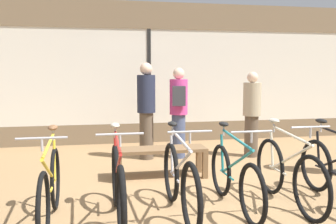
# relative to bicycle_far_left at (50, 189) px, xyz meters

# --- Properties ---
(ground_plane) EXTENTS (24.00, 24.00, 0.00)m
(ground_plane) POSITION_rel_bicycle_far_left_xyz_m (1.72, 0.51, -0.41)
(ground_plane) COLOR #99754C
(shop_back_wall) EXTENTS (12.00, 0.08, 3.20)m
(shop_back_wall) POSITION_rel_bicycle_far_left_xyz_m (1.72, 4.50, 1.23)
(shop_back_wall) COLOR #7A664C
(shop_back_wall) RESTS_ON ground_plane
(bicycle_far_left) EXTENTS (0.46, 1.81, 1.05)m
(bicycle_far_left) POSITION_rel_bicycle_far_left_xyz_m (0.00, 0.00, 0.00)
(bicycle_far_left) COLOR black
(bicycle_far_left) RESTS_ON ground_plane
(bicycle_left) EXTENTS (0.46, 1.76, 1.06)m
(bicycle_left) POSITION_rel_bicycle_far_left_xyz_m (0.72, -0.01, -0.00)
(bicycle_left) COLOR black
(bicycle_left) RESTS_ON ground_plane
(bicycle_center_left) EXTENTS (0.46, 1.75, 1.06)m
(bicycle_center_left) POSITION_rel_bicycle_far_left_xyz_m (1.42, 0.03, -0.00)
(bicycle_center_left) COLOR black
(bicycle_center_left) RESTS_ON ground_plane
(bicycle_center_right) EXTENTS (0.46, 1.70, 1.02)m
(bicycle_center_right) POSITION_rel_bicycle_far_left_xyz_m (2.11, 0.10, -0.03)
(bicycle_center_right) COLOR black
(bicycle_center_right) RESTS_ON ground_plane
(bicycle_right) EXTENTS (0.46, 1.73, 1.06)m
(bicycle_right) POSITION_rel_bicycle_far_left_xyz_m (2.79, 0.07, -0.00)
(bicycle_right) COLOR black
(bicycle_right) RESTS_ON ground_plane
(display_bench) EXTENTS (1.40, 0.44, 0.47)m
(display_bench) POSITION_rel_bicycle_far_left_xyz_m (1.48, 1.58, -0.03)
(display_bench) COLOR brown
(display_bench) RESTS_ON ground_plane
(customer_near_rack) EXTENTS (0.40, 0.53, 1.71)m
(customer_near_rack) POSITION_rel_bicycle_far_left_xyz_m (2.04, 2.82, 0.52)
(customer_near_rack) COLOR #424C6B
(customer_near_rack) RESTS_ON ground_plane
(customer_by_window) EXTENTS (0.48, 0.48, 1.81)m
(customer_by_window) POSITION_rel_bicycle_far_left_xyz_m (1.43, 2.86, 0.55)
(customer_by_window) COLOR brown
(customer_by_window) RESTS_ON ground_plane
(customer_mid_floor) EXTENTS (0.43, 0.43, 1.64)m
(customer_mid_floor) POSITION_rel_bicycle_far_left_xyz_m (3.44, 2.66, 0.45)
(customer_mid_floor) COLOR brown
(customer_mid_floor) RESTS_ON ground_plane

